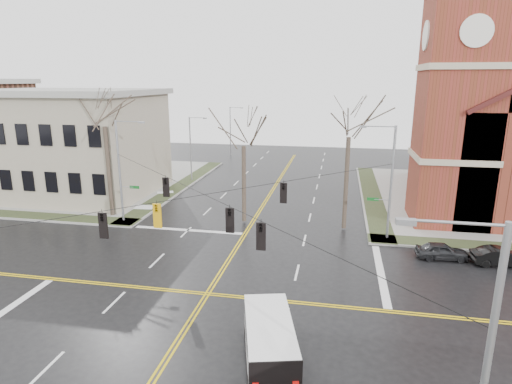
% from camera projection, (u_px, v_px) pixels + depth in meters
% --- Properties ---
extents(ground, '(120.00, 120.00, 0.00)m').
position_uv_depth(ground, '(207.00, 294.00, 25.72)').
color(ground, black).
rests_on(ground, ground).
extents(sidewalks, '(80.00, 80.00, 0.17)m').
position_uv_depth(sidewalks, '(207.00, 293.00, 25.70)').
color(sidewalks, gray).
rests_on(sidewalks, ground).
extents(road_markings, '(100.00, 100.00, 0.01)m').
position_uv_depth(road_markings, '(207.00, 294.00, 25.72)').
color(road_markings, gold).
rests_on(road_markings, ground).
extents(civic_building_a, '(18.00, 14.00, 11.00)m').
position_uv_depth(civic_building_a, '(70.00, 145.00, 47.38)').
color(civic_building_a, gray).
rests_on(civic_building_a, ground).
extents(signal_pole_ne, '(2.75, 0.22, 9.00)m').
position_uv_depth(signal_pole_ne, '(389.00, 180.00, 33.28)').
color(signal_pole_ne, gray).
rests_on(signal_pole_ne, ground).
extents(signal_pole_nw, '(2.75, 0.22, 9.00)m').
position_uv_depth(signal_pole_nw, '(121.00, 168.00, 37.47)').
color(signal_pole_nw, gray).
rests_on(signal_pole_nw, ground).
extents(signal_pole_se, '(2.75, 0.22, 9.00)m').
position_uv_depth(signal_pole_se, '(479.00, 370.00, 11.45)').
color(signal_pole_se, gray).
rests_on(signal_pole_se, ground).
extents(span_wires, '(23.02, 23.02, 0.03)m').
position_uv_depth(span_wires, '(204.00, 195.00, 24.14)').
color(span_wires, black).
rests_on(span_wires, ground).
extents(traffic_signals, '(8.21, 8.26, 1.30)m').
position_uv_depth(traffic_signals, '(201.00, 211.00, 23.70)').
color(traffic_signals, black).
rests_on(traffic_signals, ground).
extents(streetlight_north_a, '(2.30, 0.20, 8.00)m').
position_uv_depth(streetlight_north_a, '(192.00, 146.00, 53.13)').
color(streetlight_north_a, gray).
rests_on(streetlight_north_a, ground).
extents(streetlight_north_b, '(2.30, 0.20, 8.00)m').
position_uv_depth(streetlight_north_b, '(231.00, 129.00, 72.12)').
color(streetlight_north_b, gray).
rests_on(streetlight_north_b, ground).
extents(cargo_van, '(3.38, 5.76, 2.06)m').
position_uv_depth(cargo_van, '(269.00, 337.00, 19.33)').
color(cargo_van, white).
rests_on(cargo_van, ground).
extents(parked_car_a, '(3.66, 1.66, 1.22)m').
position_uv_depth(parked_car_a, '(442.00, 251.00, 30.60)').
color(parked_car_a, black).
rests_on(parked_car_a, ground).
extents(parked_car_b, '(3.93, 1.66, 1.26)m').
position_uv_depth(parked_car_b, '(500.00, 257.00, 29.54)').
color(parked_car_b, black).
rests_on(parked_car_b, ground).
extents(tree_nw_far, '(4.00, 4.00, 12.41)m').
position_uv_depth(tree_nw_far, '(104.00, 120.00, 38.03)').
color(tree_nw_far, '#352C22').
rests_on(tree_nw_far, ground).
extents(tree_nw_near, '(4.00, 4.00, 10.20)m').
position_uv_depth(tree_nw_near, '(244.00, 141.00, 36.72)').
color(tree_nw_near, '#352C22').
rests_on(tree_nw_near, ground).
extents(tree_ne, '(4.00, 4.00, 11.71)m').
position_uv_depth(tree_ne, '(349.00, 131.00, 34.64)').
color(tree_ne, '#352C22').
rests_on(tree_ne, ground).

